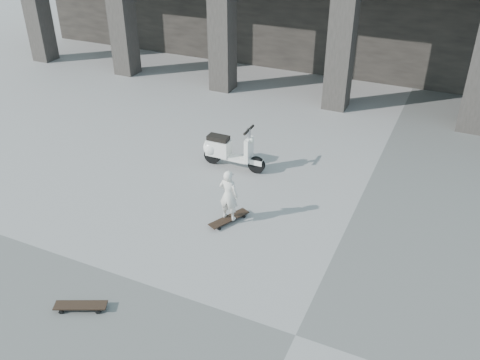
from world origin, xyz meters
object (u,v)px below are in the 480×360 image
at_px(skateboard_spare, 81,306).
at_px(scooter, 224,149).
at_px(child, 229,195).
at_px(longboard, 229,219).

height_order(skateboard_spare, scooter, scooter).
bearing_deg(child, longboard, -0.00).
bearing_deg(skateboard_spare, longboard, 46.12).
bearing_deg(scooter, longboard, -61.79).
bearing_deg(child, scooter, -59.54).
distance_m(longboard, child, 0.53).
bearing_deg(longboard, skateboard_spare, -173.93).
relative_size(longboard, scooter, 0.58).
xyz_separation_m(longboard, child, (0.00, 0.00, 0.53)).
bearing_deg(scooter, child, -61.79).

